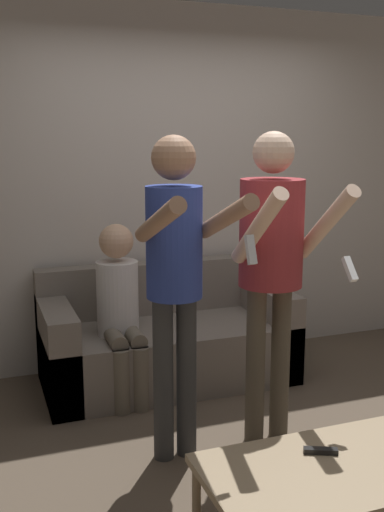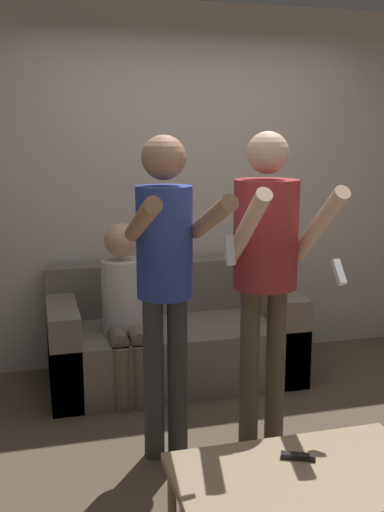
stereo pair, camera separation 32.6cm
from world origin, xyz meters
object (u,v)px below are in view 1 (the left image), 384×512
Objects in this scene: person_standing_right at (272,251)px; person_seated at (120,304)px; person_standing_left at (176,264)px; remote_on_table at (321,451)px; couch at (166,341)px; coffee_table at (330,474)px.

person_seated is at bearing 126.80° from person_standing_right.
person_seated is (-0.09, 0.89, -0.45)m from person_standing_left.
couch is at bearing 94.06° from remote_on_table.
coffee_table is at bearing -66.32° from person_standing_left.
person_standing_right is at bearing 79.29° from coffee_table.
person_standing_left is 11.54× the size of remote_on_table.
person_standing_right reaches higher than couch.
remote_on_table is at bearing -73.12° from person_seated.
remote_on_table reaches higher than coffee_table.
couch is at bearing 93.25° from coffee_table.
person_seated reaches higher than remote_on_table.
couch is 11.61× the size of remote_on_table.
person_standing_left is 1.49× the size of person_seated.
couch is 1.96m from coffee_table.
person_standing_right is 1.61× the size of coffee_table.
remote_on_table is (0.51, -1.67, -0.27)m from person_seated.
coffee_table is (0.39, -0.89, -0.76)m from person_standing_left.
person_standing_left is at bearing -83.89° from person_seated.
person_standing_left is at bearing -104.83° from couch.
person_standing_right is 1.10m from remote_on_table.
person_seated reaches higher than coffee_table.
person_seated is at bearing 96.11° from person_standing_left.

